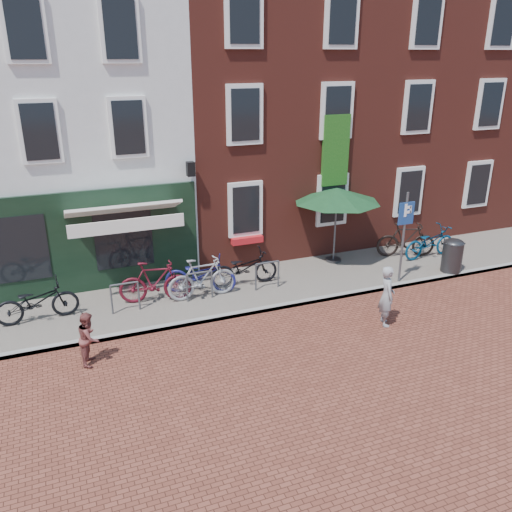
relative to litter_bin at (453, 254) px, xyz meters
name	(u,v)px	position (x,y,z in m)	size (l,w,h in m)	color
ground	(267,312)	(-6.31, -0.30, -0.68)	(80.00, 80.00, 0.00)	brown
sidewalk	(279,283)	(-5.31, 1.20, -0.63)	(24.00, 3.00, 0.10)	slate
building_stucco	(39,118)	(-11.31, 6.70, 3.82)	(8.00, 8.00, 9.00)	silver
building_brick_mid	(245,96)	(-4.31, 6.70, 4.32)	(6.00, 8.00, 10.00)	maroon
building_brick_right	(385,92)	(1.69, 6.70, 4.32)	(6.00, 8.00, 10.00)	maroon
filler_right	(508,100)	(8.19, 6.70, 3.82)	(7.00, 8.00, 9.00)	maroon
litter_bin	(453,254)	(0.00, 0.00, 0.00)	(0.61, 0.61, 1.13)	#2D2D2F
parking_sign	(405,226)	(-1.95, -0.06, 1.14)	(0.50, 0.08, 2.71)	#4C4C4F
parasol	(337,192)	(-2.96, 2.10, 1.72)	(2.76, 2.76, 2.54)	#4C4C4F
woman	(387,296)	(-3.79, -2.00, 0.10)	(0.57, 0.38, 1.57)	gray
boy	(89,338)	(-10.88, -1.11, -0.07)	(0.59, 0.46, 1.22)	brown
bicycle_0	(37,301)	(-11.94, 1.23, -0.06)	(0.70, 2.00, 1.05)	black
bicycle_1	(155,282)	(-8.96, 1.22, 0.00)	(0.55, 1.94, 1.17)	#530F1B
bicycle_2	(200,275)	(-7.65, 1.38, -0.06)	(0.70, 2.00, 1.05)	navy
bicycle_3	(202,278)	(-7.70, 1.01, 0.00)	(0.55, 1.94, 1.17)	#949496
bicycle_4	(244,268)	(-6.32, 1.40, -0.06)	(0.70, 2.00, 1.05)	black
bicycle_5	(406,240)	(-0.54, 1.60, 0.00)	(0.55, 1.94, 1.17)	black
bicycle_6	(430,242)	(0.14, 1.25, -0.06)	(0.70, 2.00, 1.05)	navy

